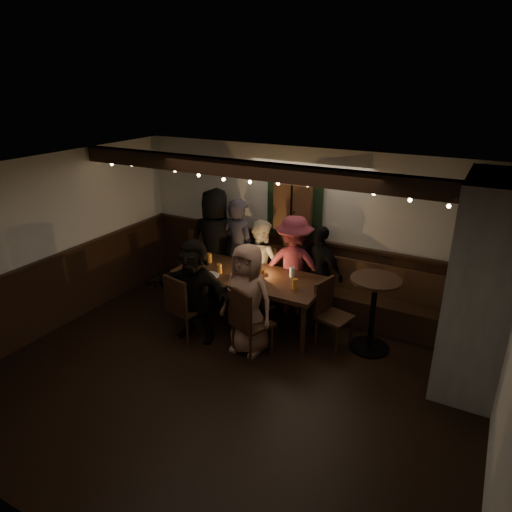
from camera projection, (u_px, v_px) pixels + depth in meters
The scene contains 13 objects.
room at pixel (349, 278), 6.12m from camera, with size 6.02×5.01×2.62m.
dining_table at pixel (250, 279), 6.89m from camera, with size 2.29×0.98×0.99m.
chair_near_left at pixel (182, 304), 6.51m from camera, with size 0.54×0.54×1.00m.
chair_near_right at pixel (247, 319), 6.09m from camera, with size 0.61×0.61×1.03m.
chair_end at pixel (329, 309), 6.43m from camera, with size 0.53×0.53×0.96m.
high_top at pixel (373, 305), 6.23m from camera, with size 0.68×0.68×1.09m.
person_a at pixel (216, 242), 7.85m from camera, with size 0.92×0.60×1.87m, color black.
person_b at pixel (239, 250), 7.61m from camera, with size 0.65×0.43×1.79m, color #272631.
person_c at pixel (261, 263), 7.51m from camera, with size 0.72×0.56×1.48m, color #BAB29E.
person_d at pixel (294, 265), 7.21m from camera, with size 1.05×0.60×1.63m, color maroon.
person_e at pixel (320, 272), 7.15m from camera, with size 0.88×0.36×1.49m, color black.
person_f at pixel (195, 290), 6.49m from camera, with size 1.41×0.45×1.52m, color black.
person_g at pixel (248, 299), 6.17m from camera, with size 0.77×0.50×1.58m, color #A37561.
Camera 1 is at (2.63, -4.08, 3.61)m, focal length 32.00 mm.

